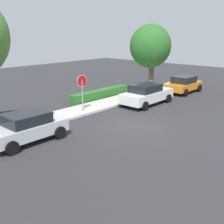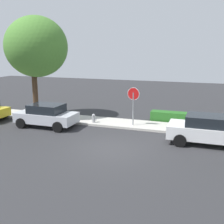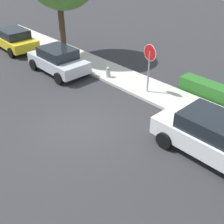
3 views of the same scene
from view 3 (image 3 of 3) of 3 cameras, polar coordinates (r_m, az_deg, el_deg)
ground_plane at (r=11.58m, az=-6.55°, el=-2.86°), size 60.00×60.00×0.00m
sidewalk_curb at (r=14.25m, az=7.99°, el=4.43°), size 32.00×2.02×0.14m
stop_sign at (r=13.29m, az=7.59°, el=10.25°), size 0.78×0.11×2.51m
parked_car_white at (r=10.21m, az=20.41°, el=-4.91°), size 4.44×2.01×1.52m
parked_car_silver at (r=16.28m, az=-10.89°, el=10.34°), size 3.81×1.97×1.44m
parked_car_yellow at (r=20.82m, az=-19.37°, el=13.82°), size 4.15×2.04×1.41m
fire_hydrant at (r=15.29m, az=-0.78°, el=7.92°), size 0.30×0.22×0.72m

